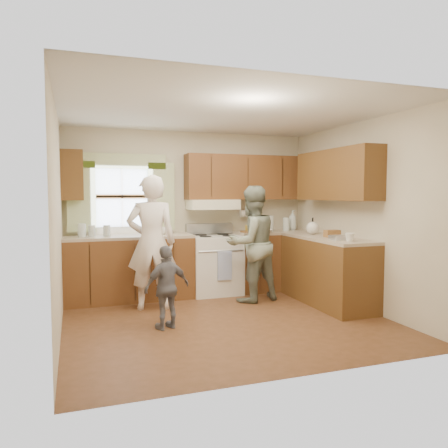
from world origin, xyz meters
name	(u,v)px	position (x,y,z in m)	size (l,w,h in m)	color
room	(227,218)	(0.00, 0.00, 1.25)	(3.80, 3.80, 3.80)	#513119
kitchen_fixtures	(242,241)	(0.61, 1.08, 0.84)	(3.80, 2.25, 2.15)	#43240E
stove	(214,263)	(0.30, 1.44, 0.47)	(0.76, 0.67, 1.07)	silver
woman_left	(152,242)	(-0.77, 0.85, 0.89)	(0.65, 0.43, 1.79)	white
woman_right	(252,244)	(0.66, 0.81, 0.83)	(0.80, 0.63, 1.65)	#2A402E
child	(167,287)	(-0.75, -0.08, 0.48)	(0.56, 0.23, 0.96)	slate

